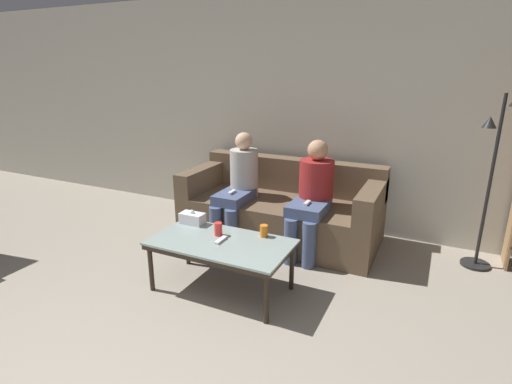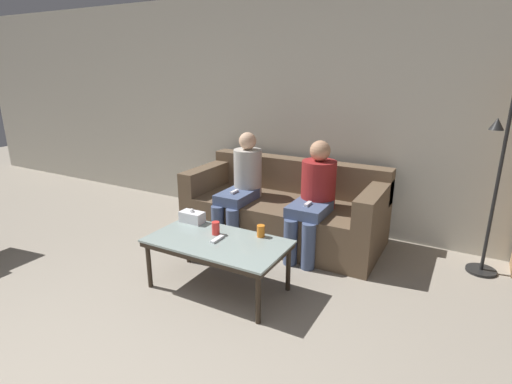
# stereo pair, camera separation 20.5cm
# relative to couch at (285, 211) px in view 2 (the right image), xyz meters

# --- Properties ---
(wall_back) EXTENTS (12.00, 0.06, 2.60)m
(wall_back) POSITION_rel_couch_xyz_m (0.00, 0.55, 0.99)
(wall_back) COLOR #B7B2A3
(wall_back) RESTS_ON ground_plane
(couch) EXTENTS (2.08, 0.93, 0.82)m
(couch) POSITION_rel_couch_xyz_m (0.00, 0.00, 0.00)
(couch) COLOR brown
(couch) RESTS_ON ground_plane
(coffee_table) EXTENTS (1.15, 0.62, 0.44)m
(coffee_table) POSITION_rel_couch_xyz_m (-0.03, -1.24, 0.09)
(coffee_table) COLOR #8C9E99
(coffee_table) RESTS_ON ground_plane
(cup_near_left) EXTENTS (0.07, 0.07, 0.11)m
(cup_near_left) POSITION_rel_couch_xyz_m (-0.11, -1.15, 0.19)
(cup_near_left) COLOR red
(cup_near_left) RESTS_ON coffee_table
(cup_near_right) EXTENTS (0.07, 0.07, 0.10)m
(cup_near_right) POSITION_rel_couch_xyz_m (0.24, -1.00, 0.18)
(cup_near_right) COLOR orange
(cup_near_right) RESTS_ON coffee_table
(tissue_box) EXTENTS (0.22, 0.12, 0.13)m
(tissue_box) POSITION_rel_couch_xyz_m (-0.46, -1.02, 0.19)
(tissue_box) COLOR white
(tissue_box) RESTS_ON coffee_table
(game_remote) EXTENTS (0.04, 0.15, 0.02)m
(game_remote) POSITION_rel_couch_xyz_m (-0.03, -1.24, 0.14)
(game_remote) COLOR white
(game_remote) RESTS_ON coffee_table
(standing_lamp) EXTENTS (0.31, 0.26, 1.60)m
(standing_lamp) POSITION_rel_couch_xyz_m (1.94, 0.17, 0.67)
(standing_lamp) COLOR black
(standing_lamp) RESTS_ON ground_plane
(seated_person_left_end) EXTENTS (0.31, 0.68, 1.14)m
(seated_person_left_end) POSITION_rel_couch_xyz_m (-0.40, -0.23, 0.30)
(seated_person_left_end) COLOR #47567A
(seated_person_left_end) RESTS_ON ground_plane
(seated_person_mid_left) EXTENTS (0.34, 0.68, 1.13)m
(seated_person_mid_left) POSITION_rel_couch_xyz_m (0.40, -0.21, 0.30)
(seated_person_mid_left) COLOR #47567A
(seated_person_mid_left) RESTS_ON ground_plane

